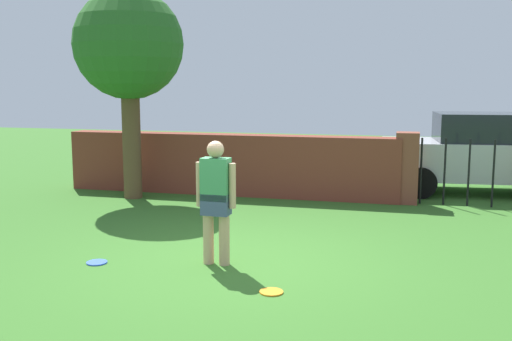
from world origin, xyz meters
name	(u,v)px	position (x,y,z in m)	size (l,w,h in m)	color
ground_plane	(232,263)	(0.00, 0.00, 0.00)	(40.00, 40.00, 0.00)	#336623
brick_wall	(228,164)	(-1.50, 4.64, 0.64)	(7.14, 0.50, 1.28)	brown
tree	(129,47)	(-3.29, 3.77, 3.06)	(2.20, 2.20, 4.22)	brown
person	(216,197)	(-0.18, -0.10, 0.90)	(0.54, 0.23, 1.62)	tan
fence_gate	(481,171)	(3.54, 4.64, 0.70)	(3.19, 0.44, 1.40)	brown
car	(483,153)	(3.74, 6.18, 0.86)	(4.33, 2.21, 1.72)	#B7B7BC
frisbee_orange	(271,292)	(0.76, -0.97, 0.01)	(0.27, 0.27, 0.02)	orange
frisbee_blue	(97,262)	(-1.72, -0.47, 0.01)	(0.27, 0.27, 0.02)	blue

